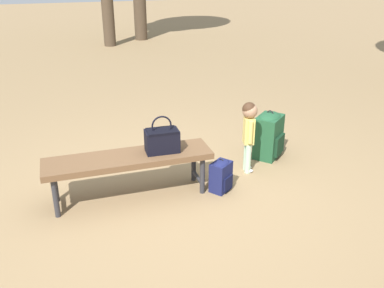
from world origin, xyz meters
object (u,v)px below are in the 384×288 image
park_bench (129,161)px  backpack_small (221,175)px  child_standing (249,127)px  backpack_large (269,134)px  handbag (162,140)px

park_bench → backpack_small: bearing=-7.8°
child_standing → backpack_small: bearing=-142.6°
child_standing → backpack_small: (-0.42, -0.32, -0.35)m
child_standing → backpack_large: 0.53m
child_standing → handbag: bearing=-169.0°
park_bench → backpack_small: 0.93m
handbag → backpack_large: handbag is taller
park_bench → backpack_small: park_bench is taller
child_standing → park_bench: bearing=-171.5°
handbag → backpack_small: bearing=-12.8°
backpack_large → backpack_small: size_ratio=1.62×
handbag → child_standing: size_ratio=0.46×
backpack_small → child_standing: bearing=37.4°
handbag → backpack_small: size_ratio=1.03×
backpack_small → backpack_large: bearing=37.0°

